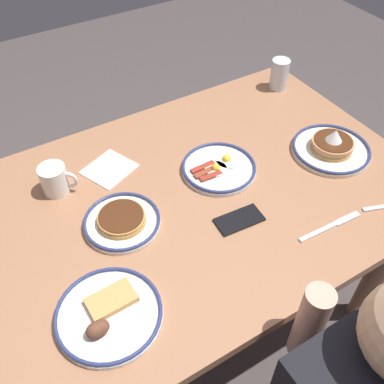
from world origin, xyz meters
The scene contains 11 objects.
ground_plane centered at (0.00, 0.00, 0.00)m, with size 6.00×6.00×0.00m, color #494040.
dining_table centered at (0.00, 0.00, 0.64)m, with size 1.44×0.98×0.76m.
plate_near_main centered at (-0.11, -0.05, 0.77)m, with size 0.25×0.25×0.04m.
plate_center_pancakes centered at (0.26, 0.00, 0.78)m, with size 0.23×0.23×0.04m.
plate_far_companion centered at (-0.50, 0.07, 0.78)m, with size 0.27×0.27×0.10m.
plate_far_side centered at (0.42, 0.26, 0.77)m, with size 0.27×0.27×0.05m.
coffee_mug centered at (0.38, -0.24, 0.81)m, with size 0.11×0.09×0.10m.
drinking_glass centered at (-0.60, -0.35, 0.82)m, with size 0.07×0.07×0.12m.
cell_phone centered at (-0.04, 0.17, 0.76)m, with size 0.14×0.07×0.01m, color black.
paper_napkin centered at (0.20, -0.24, 0.76)m, with size 0.15×0.14×0.00m, color white.
butter_knife centered at (-0.26, 0.33, 0.76)m, with size 0.22×0.03×0.01m.
Camera 1 is at (0.51, 0.82, 1.76)m, focal length 40.59 mm.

